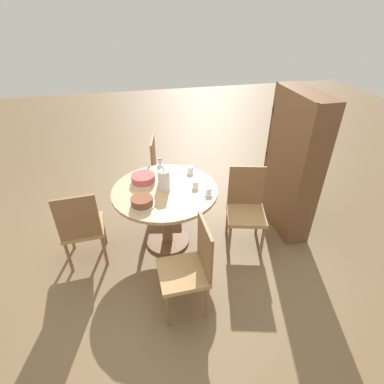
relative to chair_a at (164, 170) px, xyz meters
name	(u,v)px	position (x,y,z in m)	size (l,w,h in m)	color
ground_plane	(168,241)	(0.89, -0.10, -0.48)	(14.00, 14.00, 0.00)	brown
dining_table	(165,201)	(0.89, -0.10, 0.10)	(1.13, 1.13, 0.74)	brown
chair_a	(164,170)	(0.00, 0.00, 0.00)	(0.49, 0.49, 0.92)	olive
chair_b	(82,226)	(1.01, -0.99, 0.00)	(0.44, 0.44, 0.92)	olive
chair_c	(190,267)	(1.78, -0.02, 0.00)	(0.43, 0.43, 0.92)	olive
chair_d	(246,207)	(1.05, 0.78, 0.00)	(0.51, 0.51, 0.92)	olive
bookshelf	(290,168)	(0.86, 1.36, 0.32)	(0.83, 0.28, 1.67)	brown
coffee_pot	(164,179)	(0.88, -0.10, 0.38)	(0.12, 0.12, 0.26)	silver
water_bottle	(161,173)	(0.74, -0.12, 0.38)	(0.07, 0.07, 0.30)	silver
cake_main	(143,179)	(0.70, -0.31, 0.30)	(0.29, 0.29, 0.09)	silver
cake_second	(142,202)	(1.13, -0.36, 0.30)	(0.25, 0.25, 0.09)	silver
cup_a	(195,184)	(0.90, 0.23, 0.29)	(0.13, 0.13, 0.07)	silver
cup_b	(190,170)	(0.58, 0.24, 0.29)	(0.13, 0.13, 0.07)	silver
cup_c	(209,191)	(1.07, 0.33, 0.29)	(0.13, 0.13, 0.07)	silver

